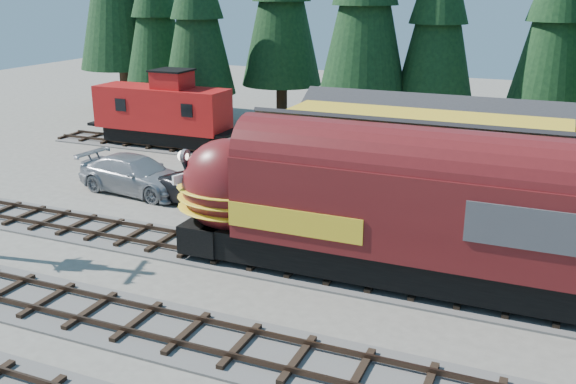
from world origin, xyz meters
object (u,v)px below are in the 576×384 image
at_px(depot, 420,158).
at_px(pickup_truck_a, 213,191).
at_px(locomotive, 371,213).
at_px(caboose, 163,112).
at_px(pickup_truck_b, 136,175).

relative_size(depot, pickup_truck_a, 2.07).
relative_size(locomotive, caboose, 1.78).
bearing_deg(pickup_truck_b, depot, -78.86).
distance_m(locomotive, pickup_truck_a, 10.26).
bearing_deg(pickup_truck_a, locomotive, -94.39).
bearing_deg(caboose, pickup_truck_a, -46.28).
height_order(locomotive, pickup_truck_b, locomotive).
xyz_separation_m(depot, caboose, (-18.25, 7.50, -0.62)).
distance_m(depot, pickup_truck_b, 14.33).
xyz_separation_m(depot, pickup_truck_b, (-14.13, -1.23, -2.03)).
distance_m(depot, locomotive, 6.52).
relative_size(caboose, pickup_truck_b, 1.40).
height_order(locomotive, pickup_truck_a, locomotive).
relative_size(depot, caboose, 1.43).
relative_size(depot, pickup_truck_b, 2.00).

